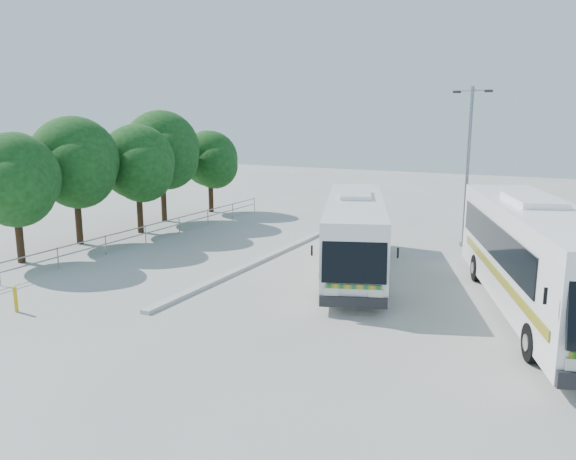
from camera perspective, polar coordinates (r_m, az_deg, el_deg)
The scene contains 12 objects.
ground at distance 24.25m, azimuth -0.82°, elevation -5.09°, with size 100.00×100.00×0.00m, color #AAAAA4.
kerb_divider at distance 26.99m, azimuth -3.18°, elevation -3.23°, with size 0.40×16.00×0.15m, color #B2B2AD.
railing at distance 32.79m, azimuth -13.15°, elevation 0.31°, with size 0.06×22.00×1.00m.
tree_far_a at distance 29.27m, azimuth -26.00°, elevation 4.75°, with size 4.75×4.49×6.20m.
tree_far_b at distance 32.36m, azimuth -20.80°, elevation 6.57°, with size 5.33×5.03×6.96m.
tree_far_c at distance 34.53m, azimuth -14.97°, elevation 6.67°, with size 4.97×4.69×6.49m.
tree_far_d at distance 38.07m, azimuth -12.64°, elevation 8.03°, with size 5.62×5.30×7.33m.
tree_far_e at distance 41.31m, azimuth -7.86°, elevation 7.16°, with size 4.54×4.28×5.92m.
coach_main at distance 25.24m, azimuth 6.79°, elevation -0.27°, with size 6.28×12.01×3.31m.
coach_adjacent at distance 21.66m, azimuth 24.05°, elevation -2.42°, with size 7.05×13.83×3.80m.
lamppost at distance 31.18m, azimuth 17.83°, elevation 6.77°, with size 2.04×0.69×8.43m.
bollard at distance 22.50m, azimuth -25.94°, elevation -6.36°, with size 0.13×0.13×0.94m, color gold.
Camera 1 is at (10.81, -20.58, 6.91)m, focal length 35.00 mm.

